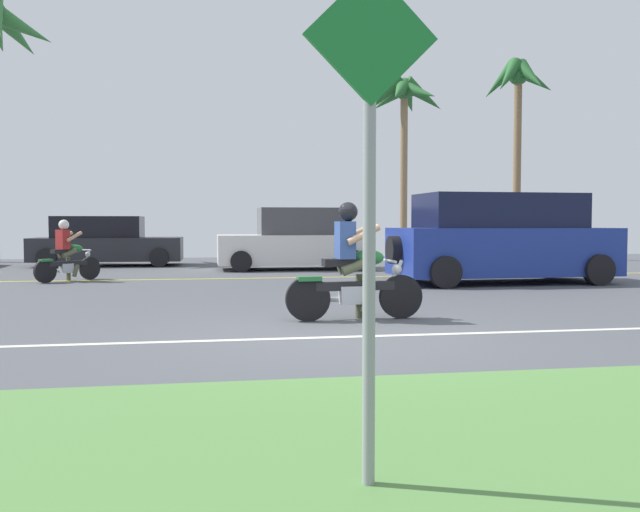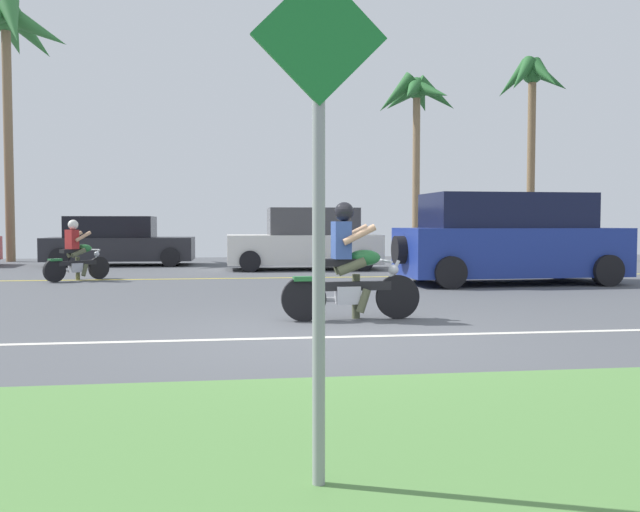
# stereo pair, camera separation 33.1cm
# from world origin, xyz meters

# --- Properties ---
(ground) EXTENTS (56.00, 30.00, 0.04)m
(ground) POSITION_xyz_m (0.00, 3.00, -0.02)
(ground) COLOR #4C4F54
(grass_median) EXTENTS (56.00, 3.80, 0.06)m
(grass_median) POSITION_xyz_m (0.00, -4.10, 0.03)
(grass_median) COLOR #548442
(grass_median) RESTS_ON ground
(lane_line_near) EXTENTS (50.40, 0.12, 0.01)m
(lane_line_near) POSITION_xyz_m (0.00, -0.02, 0.00)
(lane_line_near) COLOR silver
(lane_line_near) RESTS_ON ground
(lane_line_far) EXTENTS (50.40, 0.12, 0.01)m
(lane_line_far) POSITION_xyz_m (0.00, 8.26, 0.00)
(lane_line_far) COLOR yellow
(lane_line_far) RESTS_ON ground
(motorcyclist) EXTENTS (1.86, 0.61, 1.55)m
(motorcyclist) POSITION_xyz_m (0.41, 1.30, 0.66)
(motorcyclist) COLOR black
(motorcyclist) RESTS_ON ground
(suv_nearby) EXTENTS (4.86, 2.24, 1.90)m
(suv_nearby) POSITION_xyz_m (4.69, 6.20, 0.92)
(suv_nearby) COLOR navy
(suv_nearby) RESTS_ON ground
(parked_car_1) EXTENTS (4.37, 2.01, 1.48)m
(parked_car_1) POSITION_xyz_m (-4.47, 13.66, 0.69)
(parked_car_1) COLOR #232328
(parked_car_1) RESTS_ON ground
(parked_car_2) EXTENTS (4.18, 1.94, 1.69)m
(parked_car_2) POSITION_xyz_m (0.97, 11.15, 0.78)
(parked_car_2) COLOR white
(parked_car_2) RESTS_ON ground
(parked_car_3) EXTENTS (4.47, 2.23, 1.50)m
(parked_car_3) POSITION_xyz_m (6.20, 11.44, 0.71)
(parked_car_3) COLOR white
(parked_car_3) RESTS_ON ground
(palm_tree_0) EXTENTS (4.00, 4.10, 8.68)m
(palm_tree_0) POSITION_xyz_m (-8.29, 16.17, 7.38)
(palm_tree_0) COLOR #846B4C
(palm_tree_0) RESTS_ON ground
(palm_tree_1) EXTENTS (3.07, 3.03, 6.49)m
(palm_tree_1) POSITION_xyz_m (5.35, 15.65, 5.46)
(palm_tree_1) COLOR #846B4C
(palm_tree_1) RESTS_ON ground
(palm_tree_2) EXTENTS (2.70, 2.81, 6.98)m
(palm_tree_2) POSITION_xyz_m (9.29, 15.02, 5.78)
(palm_tree_2) COLOR brown
(palm_tree_2) RESTS_ON ground
(motorcyclist_distant) EXTENTS (1.20, 1.19, 1.35)m
(motorcyclist_distant) POSITION_xyz_m (-4.51, 8.16, 0.57)
(motorcyclist_distant) COLOR black
(motorcyclist_distant) RESTS_ON ground
(street_sign) EXTENTS (0.62, 0.06, 2.43)m
(street_sign) POSITION_xyz_m (-0.77, -4.39, 1.49)
(street_sign) COLOR gray
(street_sign) RESTS_ON ground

